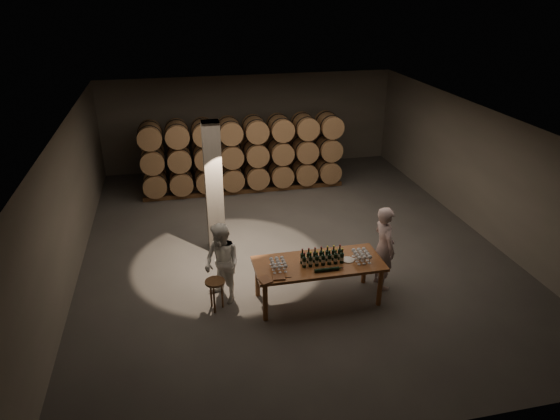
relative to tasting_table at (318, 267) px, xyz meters
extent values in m
plane|color=#4D4A48|center=(0.00, 2.50, -0.80)|extent=(12.00, 12.00, 0.00)
plane|color=#605E59|center=(0.00, 2.50, 2.40)|extent=(12.00, 12.00, 0.00)
plane|color=#6C675C|center=(0.00, 8.50, 0.80)|extent=(10.00, 0.00, 10.00)
plane|color=#6C675C|center=(0.00, -3.50, 0.80)|extent=(10.00, 0.00, 10.00)
plane|color=#6C675C|center=(-5.00, 2.50, 0.80)|extent=(0.00, 12.00, 12.00)
plane|color=#6C675C|center=(5.00, 2.50, 0.80)|extent=(0.00, 12.00, 12.00)
cube|color=slate|center=(-1.80, 2.70, 0.80)|extent=(0.40, 0.40, 3.20)
cylinder|color=brown|center=(-1.18, -0.43, -0.38)|extent=(0.10, 0.10, 0.84)
cylinder|color=brown|center=(1.18, -0.43, -0.38)|extent=(0.10, 0.10, 0.84)
cylinder|color=brown|center=(-1.18, 0.43, -0.38)|extent=(0.10, 0.10, 0.84)
cylinder|color=brown|center=(1.18, 0.43, -0.38)|extent=(0.10, 0.10, 0.84)
cube|color=brown|center=(0.00, 0.00, 0.07)|extent=(2.60, 1.10, 0.06)
cube|color=#58331E|center=(-0.96, 7.40, -0.74)|extent=(5.48, 0.10, 0.12)
cube|color=#58331E|center=(-0.96, 8.00, -0.74)|extent=(5.48, 0.10, 0.12)
cylinder|color=#946943|center=(-3.30, 7.70, -0.33)|extent=(0.70, 0.95, 0.70)
cylinder|color=black|center=(-3.30, 7.44, -0.33)|extent=(0.73, 0.04, 0.73)
cylinder|color=black|center=(-3.30, 7.96, -0.33)|extent=(0.73, 0.04, 0.73)
cylinder|color=#946943|center=(-2.52, 7.70, -0.33)|extent=(0.70, 0.95, 0.70)
cylinder|color=black|center=(-2.52, 7.44, -0.33)|extent=(0.73, 0.04, 0.73)
cylinder|color=black|center=(-2.52, 7.96, -0.33)|extent=(0.73, 0.04, 0.73)
cylinder|color=#946943|center=(-1.74, 7.70, -0.33)|extent=(0.70, 0.95, 0.70)
cylinder|color=black|center=(-1.74, 7.44, -0.33)|extent=(0.73, 0.04, 0.73)
cylinder|color=black|center=(-1.74, 7.96, -0.33)|extent=(0.73, 0.04, 0.73)
cylinder|color=#946943|center=(-0.96, 7.70, -0.33)|extent=(0.70, 0.95, 0.70)
cylinder|color=black|center=(-0.96, 7.44, -0.33)|extent=(0.73, 0.04, 0.73)
cylinder|color=black|center=(-0.96, 7.96, -0.33)|extent=(0.73, 0.04, 0.73)
cylinder|color=#946943|center=(-0.18, 7.70, -0.33)|extent=(0.70, 0.95, 0.70)
cylinder|color=black|center=(-0.18, 7.44, -0.33)|extent=(0.73, 0.04, 0.73)
cylinder|color=black|center=(-0.18, 7.96, -0.33)|extent=(0.73, 0.04, 0.73)
cylinder|color=#946943|center=(0.60, 7.70, -0.33)|extent=(0.70, 0.95, 0.70)
cylinder|color=black|center=(0.60, 7.44, -0.33)|extent=(0.73, 0.04, 0.73)
cylinder|color=black|center=(0.60, 7.96, -0.33)|extent=(0.73, 0.04, 0.73)
cylinder|color=#946943|center=(1.38, 7.70, -0.33)|extent=(0.70, 0.95, 0.70)
cylinder|color=black|center=(1.38, 7.44, -0.33)|extent=(0.73, 0.04, 0.73)
cylinder|color=black|center=(1.38, 7.96, -0.33)|extent=(0.73, 0.04, 0.73)
cylinder|color=#946943|center=(-3.30, 7.70, 0.41)|extent=(0.70, 0.95, 0.70)
cylinder|color=black|center=(-3.30, 7.44, 0.41)|extent=(0.73, 0.04, 0.73)
cylinder|color=black|center=(-3.30, 7.96, 0.41)|extent=(0.73, 0.04, 0.73)
cylinder|color=#946943|center=(-2.52, 7.70, 0.41)|extent=(0.70, 0.95, 0.70)
cylinder|color=black|center=(-2.52, 7.44, 0.41)|extent=(0.73, 0.04, 0.73)
cylinder|color=black|center=(-2.52, 7.96, 0.41)|extent=(0.73, 0.04, 0.73)
cylinder|color=#946943|center=(-1.74, 7.70, 0.41)|extent=(0.70, 0.95, 0.70)
cylinder|color=black|center=(-1.74, 7.44, 0.41)|extent=(0.73, 0.04, 0.73)
cylinder|color=black|center=(-1.74, 7.96, 0.41)|extent=(0.73, 0.04, 0.73)
cylinder|color=#946943|center=(-0.96, 7.70, 0.41)|extent=(0.70, 0.95, 0.70)
cylinder|color=black|center=(-0.96, 7.44, 0.41)|extent=(0.73, 0.04, 0.73)
cylinder|color=black|center=(-0.96, 7.96, 0.41)|extent=(0.73, 0.04, 0.73)
cylinder|color=#946943|center=(-0.18, 7.70, 0.41)|extent=(0.70, 0.95, 0.70)
cylinder|color=black|center=(-0.18, 7.44, 0.41)|extent=(0.73, 0.04, 0.73)
cylinder|color=black|center=(-0.18, 7.96, 0.41)|extent=(0.73, 0.04, 0.73)
cylinder|color=#946943|center=(0.60, 7.70, 0.41)|extent=(0.70, 0.95, 0.70)
cylinder|color=black|center=(0.60, 7.44, 0.41)|extent=(0.73, 0.04, 0.73)
cylinder|color=black|center=(0.60, 7.96, 0.41)|extent=(0.73, 0.04, 0.73)
cylinder|color=#946943|center=(1.38, 7.70, 0.41)|extent=(0.70, 0.95, 0.70)
cylinder|color=black|center=(1.38, 7.44, 0.41)|extent=(0.73, 0.04, 0.73)
cylinder|color=black|center=(1.38, 7.96, 0.41)|extent=(0.73, 0.04, 0.73)
cube|color=#58331E|center=(-0.57, 6.00, -0.74)|extent=(6.26, 0.10, 0.12)
cube|color=#58331E|center=(-0.57, 6.60, -0.74)|extent=(6.26, 0.10, 0.12)
cylinder|color=#946943|center=(-3.30, 6.30, -0.33)|extent=(0.70, 0.95, 0.70)
cylinder|color=black|center=(-3.30, 6.04, -0.33)|extent=(0.73, 0.04, 0.73)
cylinder|color=black|center=(-3.30, 6.56, -0.33)|extent=(0.73, 0.04, 0.73)
cylinder|color=#946943|center=(-2.52, 6.30, -0.33)|extent=(0.70, 0.95, 0.70)
cylinder|color=black|center=(-2.52, 6.04, -0.33)|extent=(0.73, 0.04, 0.73)
cylinder|color=black|center=(-2.52, 6.56, -0.33)|extent=(0.73, 0.04, 0.73)
cylinder|color=#946943|center=(-1.74, 6.30, -0.33)|extent=(0.70, 0.95, 0.70)
cylinder|color=black|center=(-1.74, 6.04, -0.33)|extent=(0.73, 0.04, 0.73)
cylinder|color=black|center=(-1.74, 6.56, -0.33)|extent=(0.73, 0.04, 0.73)
cylinder|color=#946943|center=(-0.96, 6.30, -0.33)|extent=(0.70, 0.95, 0.70)
cylinder|color=black|center=(-0.96, 6.04, -0.33)|extent=(0.73, 0.04, 0.73)
cylinder|color=black|center=(-0.96, 6.56, -0.33)|extent=(0.73, 0.04, 0.73)
cylinder|color=#946943|center=(-0.18, 6.30, -0.33)|extent=(0.70, 0.95, 0.70)
cylinder|color=black|center=(-0.18, 6.04, -0.33)|extent=(0.73, 0.04, 0.73)
cylinder|color=black|center=(-0.18, 6.56, -0.33)|extent=(0.73, 0.04, 0.73)
cylinder|color=#946943|center=(0.60, 6.30, -0.33)|extent=(0.70, 0.95, 0.70)
cylinder|color=black|center=(0.60, 6.04, -0.33)|extent=(0.73, 0.04, 0.73)
cylinder|color=black|center=(0.60, 6.56, -0.33)|extent=(0.73, 0.04, 0.73)
cylinder|color=#946943|center=(1.38, 6.30, -0.33)|extent=(0.70, 0.95, 0.70)
cylinder|color=black|center=(1.38, 6.04, -0.33)|extent=(0.73, 0.04, 0.73)
cylinder|color=black|center=(1.38, 6.56, -0.33)|extent=(0.73, 0.04, 0.73)
cylinder|color=#946943|center=(2.16, 6.30, -0.33)|extent=(0.70, 0.95, 0.70)
cylinder|color=black|center=(2.16, 6.04, -0.33)|extent=(0.73, 0.04, 0.73)
cylinder|color=black|center=(2.16, 6.56, -0.33)|extent=(0.73, 0.04, 0.73)
cylinder|color=#946943|center=(-3.30, 6.30, 0.41)|extent=(0.70, 0.95, 0.70)
cylinder|color=black|center=(-3.30, 6.04, 0.41)|extent=(0.73, 0.04, 0.73)
cylinder|color=black|center=(-3.30, 6.56, 0.41)|extent=(0.73, 0.04, 0.73)
cylinder|color=#946943|center=(-2.52, 6.30, 0.41)|extent=(0.70, 0.95, 0.70)
cylinder|color=black|center=(-2.52, 6.04, 0.41)|extent=(0.73, 0.04, 0.73)
cylinder|color=black|center=(-2.52, 6.56, 0.41)|extent=(0.73, 0.04, 0.73)
cylinder|color=#946943|center=(-1.74, 6.30, 0.41)|extent=(0.70, 0.95, 0.70)
cylinder|color=black|center=(-1.74, 6.04, 0.41)|extent=(0.73, 0.04, 0.73)
cylinder|color=black|center=(-1.74, 6.56, 0.41)|extent=(0.73, 0.04, 0.73)
cylinder|color=#946943|center=(-0.96, 6.30, 0.41)|extent=(0.70, 0.95, 0.70)
cylinder|color=black|center=(-0.96, 6.04, 0.41)|extent=(0.73, 0.04, 0.73)
cylinder|color=black|center=(-0.96, 6.56, 0.41)|extent=(0.73, 0.04, 0.73)
cylinder|color=#946943|center=(-0.18, 6.30, 0.41)|extent=(0.70, 0.95, 0.70)
cylinder|color=black|center=(-0.18, 6.04, 0.41)|extent=(0.73, 0.04, 0.73)
cylinder|color=black|center=(-0.18, 6.56, 0.41)|extent=(0.73, 0.04, 0.73)
cylinder|color=#946943|center=(0.60, 6.30, 0.41)|extent=(0.70, 0.95, 0.70)
cylinder|color=black|center=(0.60, 6.04, 0.41)|extent=(0.73, 0.04, 0.73)
cylinder|color=black|center=(0.60, 6.56, 0.41)|extent=(0.73, 0.04, 0.73)
cylinder|color=#946943|center=(1.38, 6.30, 0.41)|extent=(0.70, 0.95, 0.70)
cylinder|color=black|center=(1.38, 6.04, 0.41)|extent=(0.73, 0.04, 0.73)
cylinder|color=black|center=(1.38, 6.56, 0.41)|extent=(0.73, 0.04, 0.73)
cylinder|color=#946943|center=(2.16, 6.30, 0.41)|extent=(0.70, 0.95, 0.70)
cylinder|color=black|center=(2.16, 6.04, 0.41)|extent=(0.73, 0.04, 0.73)
cylinder|color=black|center=(2.16, 6.56, 0.41)|extent=(0.73, 0.04, 0.73)
cylinder|color=#946943|center=(-3.30, 6.30, 1.15)|extent=(0.70, 0.95, 0.70)
cylinder|color=black|center=(-3.30, 6.04, 1.15)|extent=(0.73, 0.04, 0.73)
cylinder|color=black|center=(-3.30, 6.56, 1.15)|extent=(0.73, 0.04, 0.73)
cylinder|color=#946943|center=(-2.52, 6.30, 1.15)|extent=(0.70, 0.95, 0.70)
cylinder|color=black|center=(-2.52, 6.04, 1.15)|extent=(0.73, 0.04, 0.73)
cylinder|color=black|center=(-2.52, 6.56, 1.15)|extent=(0.73, 0.04, 0.73)
cylinder|color=#946943|center=(-1.74, 6.30, 1.15)|extent=(0.70, 0.95, 0.70)
cylinder|color=black|center=(-1.74, 6.04, 1.15)|extent=(0.73, 0.04, 0.73)
cylinder|color=black|center=(-1.74, 6.56, 1.15)|extent=(0.73, 0.04, 0.73)
cylinder|color=#946943|center=(-0.96, 6.30, 1.15)|extent=(0.70, 0.95, 0.70)
cylinder|color=black|center=(-0.96, 6.04, 1.15)|extent=(0.73, 0.04, 0.73)
cylinder|color=black|center=(-0.96, 6.56, 1.15)|extent=(0.73, 0.04, 0.73)
cylinder|color=#946943|center=(-0.18, 6.30, 1.15)|extent=(0.70, 0.95, 0.70)
cylinder|color=black|center=(-0.18, 6.04, 1.15)|extent=(0.73, 0.04, 0.73)
cylinder|color=black|center=(-0.18, 6.56, 1.15)|extent=(0.73, 0.04, 0.73)
cylinder|color=#946943|center=(0.60, 6.30, 1.15)|extent=(0.70, 0.95, 0.70)
cylinder|color=black|center=(0.60, 6.04, 1.15)|extent=(0.73, 0.04, 0.73)
cylinder|color=black|center=(0.60, 6.56, 1.15)|extent=(0.73, 0.04, 0.73)
cylinder|color=#946943|center=(1.38, 6.30, 1.15)|extent=(0.70, 0.95, 0.70)
cylinder|color=black|center=(1.38, 6.04, 1.15)|extent=(0.73, 0.04, 0.73)
cylinder|color=black|center=(1.38, 6.56, 1.15)|extent=(0.73, 0.04, 0.73)
cylinder|color=#946943|center=(2.16, 6.30, 1.15)|extent=(0.70, 0.95, 0.70)
cylinder|color=black|center=(2.16, 6.04, 1.15)|extent=(0.73, 0.04, 0.73)
cylinder|color=black|center=(2.16, 6.56, 1.15)|extent=(0.73, 0.04, 0.73)
cylinder|color=black|center=(-0.33, -0.11, 0.21)|extent=(0.08, 0.08, 0.22)
cylinder|color=silver|center=(-0.33, -0.11, 0.20)|extent=(0.08, 0.08, 0.07)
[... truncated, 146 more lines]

